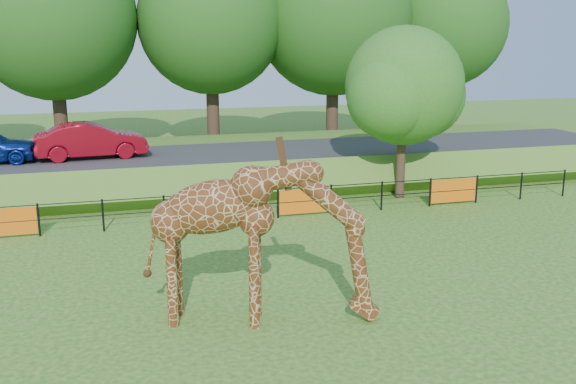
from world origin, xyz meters
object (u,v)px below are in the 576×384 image
object	(u,v)px
car_red	(91,140)
visitor	(303,181)
giraffe	(262,242)
tree_east	(406,90)

from	to	relation	value
car_red	visitor	size ratio (longest dim) A/B	2.73
car_red	visitor	world-z (taller)	car_red
giraffe	car_red	world-z (taller)	giraffe
car_red	tree_east	xyz separation A→B (m)	(11.95, -4.43, 2.13)
visitor	tree_east	world-z (taller)	tree_east
giraffe	tree_east	xyz separation A→B (m)	(8.13, 9.81, 2.41)
giraffe	visitor	bearing A→B (deg)	85.16
visitor	tree_east	xyz separation A→B (m)	(4.03, -0.46, 3.46)
giraffe	visitor	size ratio (longest dim) A/B	3.21
giraffe	car_red	distance (m)	14.75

